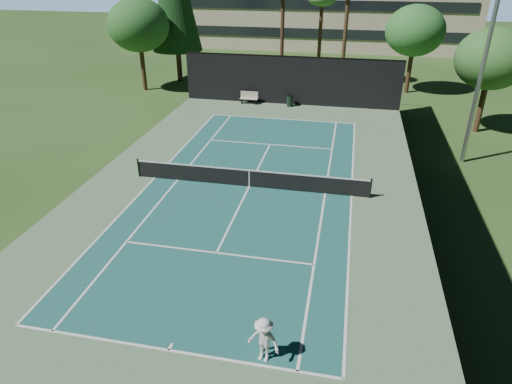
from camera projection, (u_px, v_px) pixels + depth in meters
ground at (249, 187)px, 24.83m from camera, size 160.00×160.00×0.00m
apron_slab at (249, 187)px, 24.83m from camera, size 18.00×32.00×0.01m
court_surface at (249, 187)px, 24.83m from camera, size 10.97×23.77×0.01m
court_lines at (249, 186)px, 24.82m from camera, size 11.07×23.87×0.01m
tennis_net at (249, 178)px, 24.58m from camera, size 12.90×0.10×1.10m
fence at (249, 152)px, 23.97m from camera, size 18.04×32.05×4.03m
player at (264, 340)px, 13.81m from camera, size 1.16×0.84×1.61m
tennis_ball_a at (83, 284)px, 17.42m from camera, size 0.07×0.07×0.07m
tennis_ball_b at (212, 163)px, 27.61m from camera, size 0.06×0.06×0.06m
tennis_ball_c at (260, 160)px, 28.06m from camera, size 0.06×0.06×0.06m
tennis_ball_d at (188, 141)px, 30.94m from camera, size 0.07×0.07×0.07m
park_bench at (249, 97)px, 38.71m from camera, size 1.50×0.45×1.02m
trash_bin at (290, 101)px, 38.02m from camera, size 0.56×0.56×0.95m
palm_b at (322, 1)px, 43.81m from camera, size 2.80×2.80×8.42m
decid_tree_a at (415, 31)px, 39.69m from camera, size 5.12×5.12×7.62m
decid_tree_b at (492, 59)px, 30.42m from camera, size 4.80×4.80×7.14m
decid_tree_c at (138, 25)px, 40.37m from camera, size 5.44×5.44×8.09m
campus_building at (321, 14)px, 62.91m from camera, size 40.50×12.50×8.30m
light_pole at (486, 53)px, 24.93m from camera, size 0.90×0.25×12.22m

